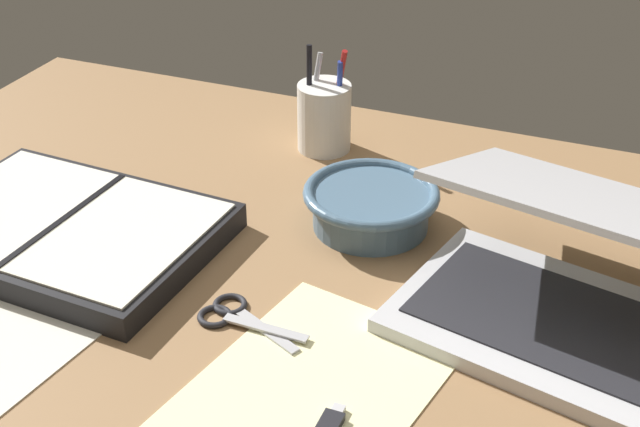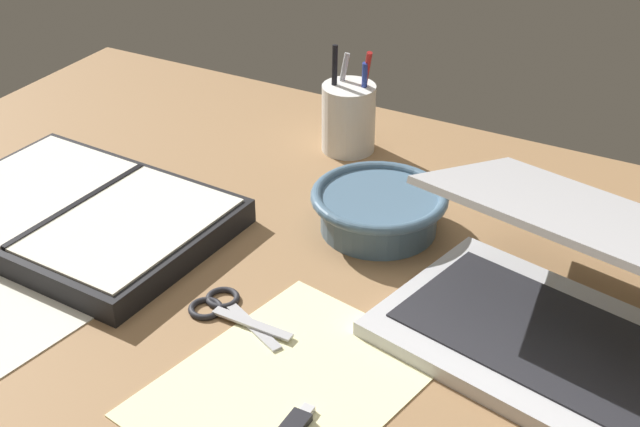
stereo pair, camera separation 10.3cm
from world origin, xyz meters
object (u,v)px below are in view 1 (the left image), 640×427
object	(u,v)px
pen_cup	(324,116)
scissors	(233,315)
planner	(66,231)
laptop	(568,282)
bowl	(371,205)

from	to	relation	value
pen_cup	scissors	distance (cm)	42.31
planner	scissors	distance (cm)	26.41
laptop	bowl	distance (cm)	27.88
pen_cup	bowl	bearing A→B (deg)	-53.05
bowl	scissors	size ratio (longest dim) A/B	1.33
bowl	planner	distance (cm)	37.89
planner	bowl	bearing A→B (deg)	31.33
planner	scissors	world-z (taller)	planner
laptop	pen_cup	bearing A→B (deg)	156.44
laptop	planner	xyz separation A→B (cm)	(-59.15, -7.29, -3.27)
bowl	planner	xyz separation A→B (cm)	(-33.41, -17.82, -1.33)
laptop	scissors	xyz separation A→B (cm)	(-33.42, -13.08, -4.67)
scissors	planner	bearing A→B (deg)	-179.72
bowl	pen_cup	size ratio (longest dim) A/B	1.09
pen_cup	scissors	size ratio (longest dim) A/B	1.21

